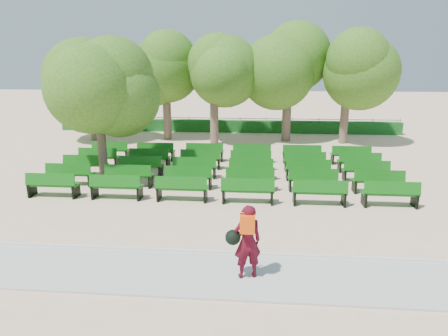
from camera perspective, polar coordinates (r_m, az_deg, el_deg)
name	(u,v)px	position (r m, az deg, el deg)	size (l,w,h in m)	color
ground	(201,186)	(17.31, -3.37, -2.59)	(120.00, 120.00, 0.00)	beige
paving	(159,272)	(10.60, -9.31, -14.45)	(30.00, 2.20, 0.06)	#BBBCB6
curb	(169,251)	(11.57, -7.91, -11.62)	(30.00, 0.12, 0.10)	silver
hedge	(227,126)	(30.80, 0.38, 6.01)	(26.00, 0.70, 0.90)	#175B1D
fence	(227,131)	(31.26, 0.44, 5.31)	(26.00, 0.10, 1.02)	black
tree_line	(222,142)	(26.95, -0.31, 3.77)	(21.80, 6.80, 7.04)	#3E6F1D
bench_array	(223,176)	(18.46, -0.19, -1.11)	(2.01, 0.64, 1.26)	#105E11
tree_among	(98,92)	(18.51, -17.61, 10.33)	(4.20, 4.20, 5.85)	brown
person	(246,241)	(9.78, 3.20, -10.31)	(0.93, 0.63, 1.87)	#4A0A18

